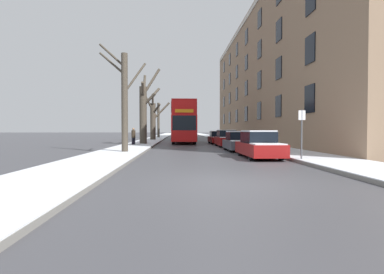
{
  "coord_description": "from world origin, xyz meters",
  "views": [
    {
      "loc": [
        -1.6,
        -8.26,
        1.5
      ],
      "look_at": [
        -0.29,
        20.34,
        0.8
      ],
      "focal_mm": 28.0,
      "sensor_mm": 36.0,
      "label": 1
    }
  ],
  "objects_px": {
    "bare_tree_left_2": "(153,119)",
    "double_decker_bus": "(183,121)",
    "pedestrian_left_sidewalk": "(133,136)",
    "bare_tree_left_3": "(158,119)",
    "parked_car_0": "(259,145)",
    "parked_car_1": "(239,142)",
    "bare_tree_left_0": "(124,98)",
    "parked_car_3": "(218,138)",
    "street_sign_post": "(302,132)",
    "bare_tree_left_1": "(144,110)",
    "oncoming_van": "(179,132)",
    "parked_car_2": "(226,139)"
  },
  "relations": [
    {
      "from": "parked_car_2",
      "to": "street_sign_post",
      "type": "relative_size",
      "value": 1.84
    },
    {
      "from": "bare_tree_left_3",
      "to": "street_sign_post",
      "type": "xyz_separation_m",
      "value": [
        9.16,
        -39.38,
        -1.94
      ]
    },
    {
      "from": "double_decker_bus",
      "to": "bare_tree_left_3",
      "type": "bearing_deg",
      "value": 102.02
    },
    {
      "from": "parked_car_3",
      "to": "pedestrian_left_sidewalk",
      "type": "height_order",
      "value": "pedestrian_left_sidewalk"
    },
    {
      "from": "bare_tree_left_2",
      "to": "double_decker_bus",
      "type": "xyz_separation_m",
      "value": [
        3.99,
        -7.53,
        -0.44
      ]
    },
    {
      "from": "bare_tree_left_0",
      "to": "bare_tree_left_1",
      "type": "distance_m",
      "value": 10.67
    },
    {
      "from": "parked_car_3",
      "to": "bare_tree_left_2",
      "type": "bearing_deg",
      "value": 130.36
    },
    {
      "from": "bare_tree_left_3",
      "to": "parked_car_3",
      "type": "height_order",
      "value": "bare_tree_left_3"
    },
    {
      "from": "parked_car_2",
      "to": "parked_car_0",
      "type": "bearing_deg",
      "value": -90.0
    },
    {
      "from": "bare_tree_left_1",
      "to": "bare_tree_left_3",
      "type": "xyz_separation_m",
      "value": [
        -0.19,
        23.56,
        -0.06
      ]
    },
    {
      "from": "parked_car_2",
      "to": "pedestrian_left_sidewalk",
      "type": "distance_m",
      "value": 8.44
    },
    {
      "from": "parked_car_3",
      "to": "street_sign_post",
      "type": "distance_m",
      "value": 18.81
    },
    {
      "from": "bare_tree_left_2",
      "to": "double_decker_bus",
      "type": "bearing_deg",
      "value": -62.08
    },
    {
      "from": "bare_tree_left_3",
      "to": "parked_car_1",
      "type": "height_order",
      "value": "bare_tree_left_3"
    },
    {
      "from": "double_decker_bus",
      "to": "street_sign_post",
      "type": "bearing_deg",
      "value": -75.9
    },
    {
      "from": "bare_tree_left_2",
      "to": "parked_car_2",
      "type": "xyz_separation_m",
      "value": [
        7.72,
        -14.78,
        -2.29
      ]
    },
    {
      "from": "double_decker_bus",
      "to": "oncoming_van",
      "type": "bearing_deg",
      "value": 91.71
    },
    {
      "from": "bare_tree_left_1",
      "to": "double_decker_bus",
      "type": "relative_size",
      "value": 0.73
    },
    {
      "from": "parked_car_3",
      "to": "bare_tree_left_1",
      "type": "bearing_deg",
      "value": -159.04
    },
    {
      "from": "double_decker_bus",
      "to": "parked_car_2",
      "type": "xyz_separation_m",
      "value": [
        3.73,
        -7.25,
        -1.85
      ]
    },
    {
      "from": "double_decker_bus",
      "to": "street_sign_post",
      "type": "relative_size",
      "value": 4.31
    },
    {
      "from": "bare_tree_left_3",
      "to": "parked_car_1",
      "type": "bearing_deg",
      "value": -76.31
    },
    {
      "from": "parked_car_0",
      "to": "oncoming_van",
      "type": "distance_m",
      "value": 34.33
    },
    {
      "from": "bare_tree_left_1",
      "to": "parked_car_1",
      "type": "distance_m",
      "value": 11.69
    },
    {
      "from": "parked_car_3",
      "to": "pedestrian_left_sidewalk",
      "type": "bearing_deg",
      "value": -150.4
    },
    {
      "from": "bare_tree_left_0",
      "to": "double_decker_bus",
      "type": "height_order",
      "value": "bare_tree_left_0"
    },
    {
      "from": "bare_tree_left_1",
      "to": "pedestrian_left_sidewalk",
      "type": "distance_m",
      "value": 3.19
    },
    {
      "from": "bare_tree_left_3",
      "to": "parked_car_2",
      "type": "xyz_separation_m",
      "value": [
        7.79,
        -26.35,
        -2.65
      ]
    },
    {
      "from": "double_decker_bus",
      "to": "oncoming_van",
      "type": "height_order",
      "value": "double_decker_bus"
    },
    {
      "from": "parked_car_0",
      "to": "oncoming_van",
      "type": "height_order",
      "value": "oncoming_van"
    },
    {
      "from": "parked_car_0",
      "to": "parked_car_1",
      "type": "height_order",
      "value": "parked_car_0"
    },
    {
      "from": "parked_car_1",
      "to": "parked_car_3",
      "type": "relative_size",
      "value": 0.88
    },
    {
      "from": "double_decker_bus",
      "to": "parked_car_0",
      "type": "height_order",
      "value": "double_decker_bus"
    },
    {
      "from": "parked_car_3",
      "to": "street_sign_post",
      "type": "xyz_separation_m",
      "value": [
        1.37,
        -18.74,
        0.76
      ]
    },
    {
      "from": "bare_tree_left_3",
      "to": "street_sign_post",
      "type": "relative_size",
      "value": 2.59
    },
    {
      "from": "bare_tree_left_1",
      "to": "oncoming_van",
      "type": "xyz_separation_m",
      "value": [
        3.4,
        20.53,
        -2.22
      ]
    },
    {
      "from": "bare_tree_left_1",
      "to": "pedestrian_left_sidewalk",
      "type": "height_order",
      "value": "bare_tree_left_1"
    },
    {
      "from": "bare_tree_left_2",
      "to": "pedestrian_left_sidewalk",
      "type": "xyz_separation_m",
      "value": [
        -0.67,
        -13.84,
        -2.06
      ]
    },
    {
      "from": "parked_car_3",
      "to": "parked_car_2",
      "type": "bearing_deg",
      "value": -90.0
    },
    {
      "from": "bare_tree_left_0",
      "to": "oncoming_van",
      "type": "bearing_deg",
      "value": 83.69
    },
    {
      "from": "bare_tree_left_1",
      "to": "oncoming_van",
      "type": "distance_m",
      "value": 20.93
    },
    {
      "from": "parked_car_0",
      "to": "parked_car_1",
      "type": "xyz_separation_m",
      "value": [
        0.0,
        5.1,
        -0.02
      ]
    },
    {
      "from": "bare_tree_left_0",
      "to": "street_sign_post",
      "type": "relative_size",
      "value": 2.92
    },
    {
      "from": "parked_car_0",
      "to": "bare_tree_left_0",
      "type": "bearing_deg",
      "value": 159.48
    },
    {
      "from": "bare_tree_left_1",
      "to": "parked_car_0",
      "type": "xyz_separation_m",
      "value": [
        7.61,
        -13.53,
        -2.73
      ]
    },
    {
      "from": "bare_tree_left_0",
      "to": "parked_car_3",
      "type": "relative_size",
      "value": 1.59
    },
    {
      "from": "bare_tree_left_3",
      "to": "parked_car_0",
      "type": "xyz_separation_m",
      "value": [
        7.79,
        -37.09,
        -2.66
      ]
    },
    {
      "from": "pedestrian_left_sidewalk",
      "to": "parked_car_2",
      "type": "bearing_deg",
      "value": 148.23
    },
    {
      "from": "bare_tree_left_2",
      "to": "parked_car_2",
      "type": "distance_m",
      "value": 16.83
    },
    {
      "from": "pedestrian_left_sidewalk",
      "to": "bare_tree_left_3",
      "type": "bearing_deg",
      "value": -116.7
    }
  ]
}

